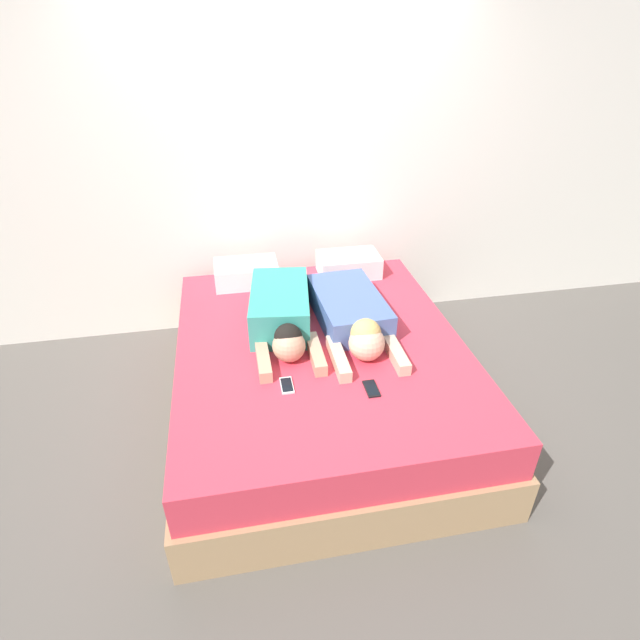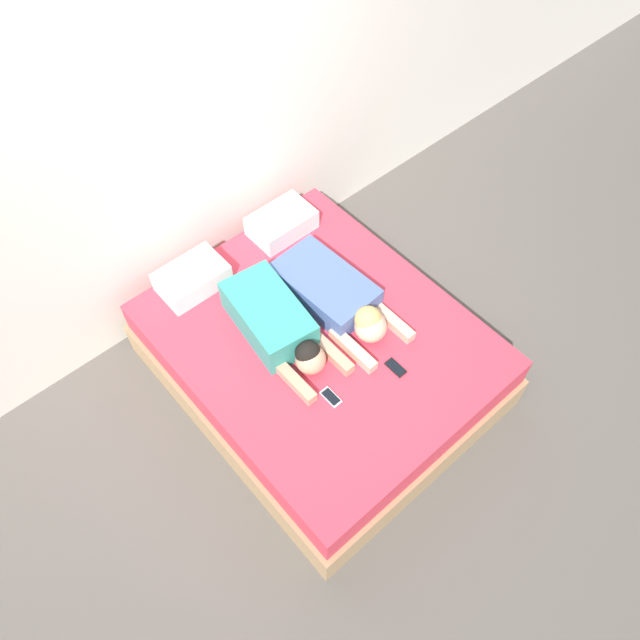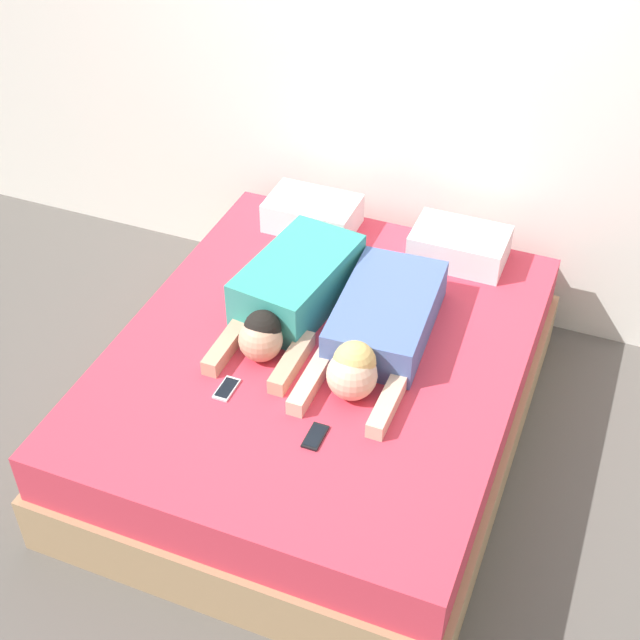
# 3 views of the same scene
# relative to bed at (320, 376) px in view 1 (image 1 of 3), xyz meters

# --- Properties ---
(ground_plane) EXTENTS (12.00, 12.00, 0.00)m
(ground_plane) POSITION_rel_bed_xyz_m (0.00, 0.00, -0.26)
(ground_plane) COLOR #5B5651
(wall_back) EXTENTS (12.00, 0.06, 2.60)m
(wall_back) POSITION_rel_bed_xyz_m (0.00, 1.22, 1.04)
(wall_back) COLOR white
(wall_back) RESTS_ON ground_plane
(bed) EXTENTS (1.77, 2.14, 0.53)m
(bed) POSITION_rel_bed_xyz_m (0.00, 0.00, 0.00)
(bed) COLOR tan
(bed) RESTS_ON ground_plane
(pillow_head_left) EXTENTS (0.45, 0.30, 0.16)m
(pillow_head_left) POSITION_rel_bed_xyz_m (-0.39, 0.86, 0.35)
(pillow_head_left) COLOR white
(pillow_head_left) RESTS_ON bed
(pillow_head_right) EXTENTS (0.45, 0.30, 0.16)m
(pillow_head_right) POSITION_rel_bed_xyz_m (0.39, 0.86, 0.35)
(pillow_head_right) COLOR white
(pillow_head_right) RESTS_ON bed
(person_left) EXTENTS (0.44, 0.95, 0.24)m
(person_left) POSITION_rel_bed_xyz_m (-0.21, 0.17, 0.38)
(person_left) COLOR teal
(person_left) RESTS_ON bed
(person_right) EXTENTS (0.43, 1.00, 0.24)m
(person_right) POSITION_rel_bed_xyz_m (0.23, 0.10, 0.37)
(person_right) COLOR #4C66A5
(person_right) RESTS_ON bed
(cell_phone_left) EXTENTS (0.07, 0.14, 0.01)m
(cell_phone_left) POSITION_rel_bed_xyz_m (-0.26, -0.39, 0.28)
(cell_phone_left) COLOR silver
(cell_phone_left) RESTS_ON bed
(cell_phone_right) EXTENTS (0.07, 0.14, 0.01)m
(cell_phone_right) POSITION_rel_bed_xyz_m (0.18, -0.50, 0.28)
(cell_phone_right) COLOR black
(cell_phone_right) RESTS_ON bed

